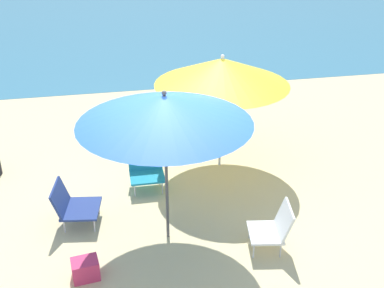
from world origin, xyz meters
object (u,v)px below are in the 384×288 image
umbrella_yellow (222,71)px  beach_chair_a (72,204)px  umbrella_blue (165,109)px  beach_chair_c (274,227)px  person_a (178,116)px  beach_bag (85,269)px  beach_chair_b (146,167)px

umbrella_yellow → beach_chair_a: bearing=-153.5°
umbrella_yellow → umbrella_blue: umbrella_blue is taller
beach_chair_c → person_a: person_a is taller
umbrella_yellow → beach_chair_a: size_ratio=3.19×
umbrella_blue → beach_chair_a: umbrella_blue is taller
umbrella_yellow → beach_bag: size_ratio=6.83×
umbrella_blue → umbrella_yellow: bearing=56.6°
beach_chair_c → beach_bag: (-2.34, -0.09, -0.19)m
umbrella_blue → beach_chair_b: umbrella_blue is taller
beach_chair_a → beach_chair_c: size_ratio=1.08×
beach_chair_b → beach_chair_c: bearing=38.1°
beach_chair_b → beach_bag: bearing=-25.2°
umbrella_yellow → beach_chair_c: bearing=-86.7°
umbrella_blue → person_a: (0.64, 2.84, -1.34)m
beach_bag → beach_chair_c: bearing=2.2°
umbrella_blue → beach_chair_c: 2.03m
beach_chair_a → beach_bag: size_ratio=2.14×
beach_bag → umbrella_yellow: bearing=46.4°
beach_chair_a → person_a: size_ratio=0.70×
umbrella_yellow → beach_chair_c: size_ratio=3.44×
person_a → beach_chair_a: bearing=-138.2°
umbrella_blue → beach_bag: umbrella_blue is taller
beach_chair_a → beach_chair_b: bearing=44.7°
umbrella_blue → beach_chair_a: bearing=155.5°
beach_chair_a → beach_chair_c: beach_chair_c is taller
umbrella_blue → beach_bag: bearing=-151.3°
beach_chair_c → person_a: size_ratio=0.65×
beach_chair_a → person_a: bearing=59.8°
umbrella_yellow → person_a: (-0.51, 1.10, -1.17)m
beach_chair_b → beach_chair_c: beach_chair_b is taller
umbrella_blue → beach_chair_a: size_ratio=3.16×
beach_chair_a → beach_chair_c: (2.50, -1.05, 0.02)m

